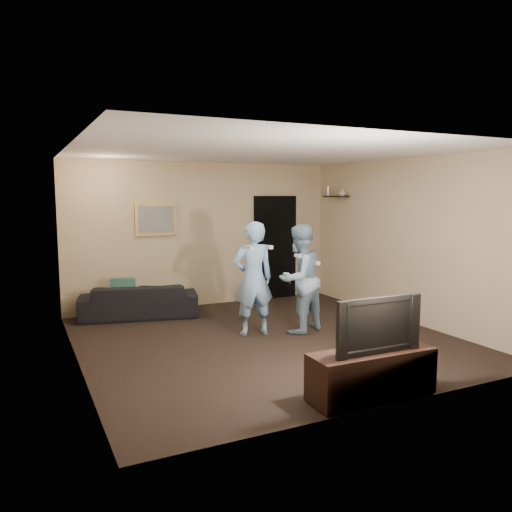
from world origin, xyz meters
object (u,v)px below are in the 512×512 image
tv_console (372,374)px  wii_player_left (253,278)px  television (373,323)px  sofa (139,301)px  wii_player_right (299,279)px

tv_console → wii_player_left: size_ratio=0.80×
tv_console → television: television is taller
television → wii_player_left: (-0.08, 2.59, 0.06)m
sofa → television: size_ratio=1.95×
sofa → tv_console: 4.55m
sofa → wii_player_left: wii_player_left is taller
television → wii_player_right: bearing=77.2°
sofa → wii_player_left: (1.27, -1.76, 0.55)m
television → wii_player_right: size_ratio=0.61×
sofa → tv_console: (1.34, -4.34, -0.03)m
sofa → television: bearing=120.3°
wii_player_left → wii_player_right: (0.67, -0.17, -0.03)m
sofa → wii_player_right: 2.78m
sofa → tv_console: sofa is taller
tv_console → wii_player_right: 2.55m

